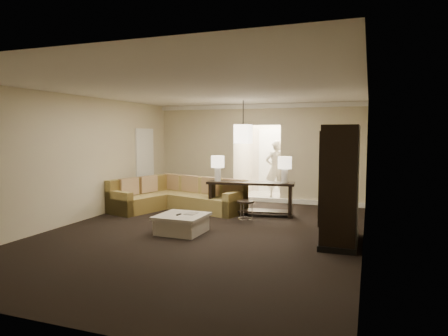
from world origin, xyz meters
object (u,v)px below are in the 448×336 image
at_px(drink_table, 246,207).
at_px(person, 276,166).
at_px(console_table, 250,195).
at_px(sectional_sofa, 177,197).
at_px(coffee_table, 182,223).
at_px(armoire, 340,187).

xyz_separation_m(drink_table, person, (-0.13, 3.61, 0.62)).
bearing_deg(person, console_table, 69.50).
bearing_deg(sectional_sofa, coffee_table, -44.21).
xyz_separation_m(coffee_table, armoire, (2.97, 0.34, 0.82)).
relative_size(sectional_sofa, drink_table, 6.77).
bearing_deg(person, coffee_table, 60.28).
bearing_deg(drink_table, armoire, -25.33).
bearing_deg(console_table, coffee_table, -118.16).
bearing_deg(drink_table, console_table, 98.68).
bearing_deg(drink_table, person, 92.11).
xyz_separation_m(armoire, drink_table, (-2.06, 0.97, -0.66)).
distance_m(drink_table, person, 3.66).
distance_m(coffee_table, armoire, 3.10).
distance_m(console_table, person, 2.85).
bearing_deg(coffee_table, drink_table, 55.21).
relative_size(coffee_table, person, 0.48).
height_order(drink_table, person, person).
bearing_deg(coffee_table, console_table, 69.49).
relative_size(drink_table, person, 0.25).
distance_m(sectional_sofa, coffee_table, 2.43).
height_order(sectional_sofa, drink_table, sectional_sofa).
relative_size(console_table, person, 1.10).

